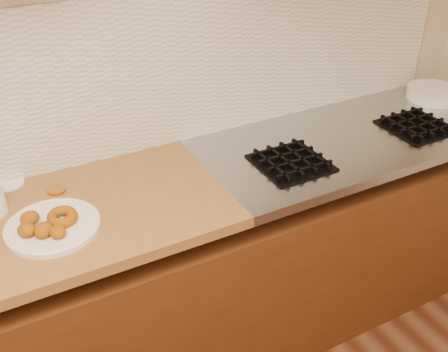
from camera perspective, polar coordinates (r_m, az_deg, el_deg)
The scene contains 11 objects.
wall_back at distance 1.88m, azimuth -20.21°, elevation 12.63°, with size 4.00×0.02×2.70m, color #C7B395.
base_cabinet at distance 2.13m, azimuth -13.71°, elevation -14.93°, with size 3.60×0.60×0.77m, color #4B240F.
stovetop at distance 2.27m, azimuth 13.42°, elevation 3.93°, with size 1.30×0.62×0.04m, color #9EA0A5.
backsplash at distance 1.92m, azimuth -19.31°, elevation 8.34°, with size 3.60×0.02×0.60m, color beige.
burner_grates at distance 2.19m, azimuth 14.35°, elevation 3.63°, with size 0.91×0.26×0.03m.
donut_plate at distance 1.74m, azimuth -18.13°, elevation -5.25°, with size 0.30×0.30×0.02m, color silver.
ring_donut at distance 1.73m, azimuth -17.21°, elevation -4.28°, with size 0.10×0.10×0.03m, color #874B0A.
fried_dough_chunks at distance 1.70m, azimuth -19.59°, elevation -5.23°, with size 0.15×0.18×0.05m.
tub_lid at distance 2.02m, azimuth -22.54°, elevation -0.70°, with size 0.12×0.12×0.01m, color silver.
brass_jar_lid at distance 1.92m, azimuth -17.78°, elevation -1.48°, with size 0.06×0.06×0.01m, color #A8752A.
plate_stack at distance 2.73m, azimuth 21.85°, elevation 8.36°, with size 0.25×0.25×0.05m.
Camera 1 is at (-0.23, 0.22, 1.91)m, focal length 42.00 mm.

